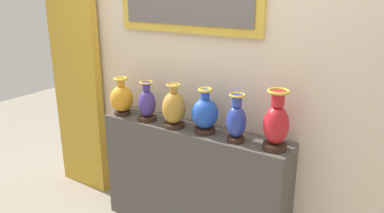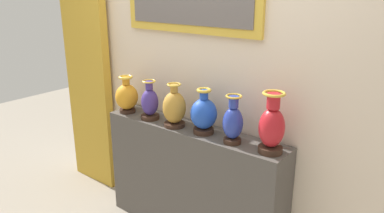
{
  "view_description": "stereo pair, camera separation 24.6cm",
  "coord_description": "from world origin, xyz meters",
  "px_view_note": "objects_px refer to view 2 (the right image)",
  "views": [
    {
      "loc": [
        1.41,
        -2.18,
        1.91
      ],
      "look_at": [
        0.0,
        0.0,
        1.06
      ],
      "focal_mm": 35.18,
      "sensor_mm": 36.0,
      "label": 1
    },
    {
      "loc": [
        1.61,
        -2.04,
        1.91
      ],
      "look_at": [
        0.0,
        0.0,
        1.06
      ],
      "focal_mm": 35.18,
      "sensor_mm": 36.0,
      "label": 2
    }
  ],
  "objects_px": {
    "vase_amber": "(127,97)",
    "vase_indigo": "(150,103)",
    "vase_ochre": "(174,108)",
    "vase_sapphire": "(204,114)",
    "vase_crimson": "(272,127)",
    "vase_cobalt": "(233,123)"
  },
  "relations": [
    {
      "from": "vase_crimson",
      "to": "vase_cobalt",
      "type": "bearing_deg",
      "value": -175.65
    },
    {
      "from": "vase_ochre",
      "to": "vase_crimson",
      "type": "bearing_deg",
      "value": 1.73
    },
    {
      "from": "vase_indigo",
      "to": "vase_cobalt",
      "type": "xyz_separation_m",
      "value": [
        0.76,
        -0.0,
        0.01
      ]
    },
    {
      "from": "vase_sapphire",
      "to": "vase_amber",
      "type": "bearing_deg",
      "value": -178.35
    },
    {
      "from": "vase_ochre",
      "to": "vase_sapphire",
      "type": "xyz_separation_m",
      "value": [
        0.25,
        0.03,
        0.0
      ]
    },
    {
      "from": "vase_ochre",
      "to": "vase_sapphire",
      "type": "relative_size",
      "value": 1.0
    },
    {
      "from": "vase_indigo",
      "to": "vase_crimson",
      "type": "xyz_separation_m",
      "value": [
        1.03,
        0.02,
        0.04
      ]
    },
    {
      "from": "vase_indigo",
      "to": "vase_ochre",
      "type": "distance_m",
      "value": 0.26
    },
    {
      "from": "vase_amber",
      "to": "vase_crimson",
      "type": "distance_m",
      "value": 1.3
    },
    {
      "from": "vase_ochre",
      "to": "vase_sapphire",
      "type": "bearing_deg",
      "value": 5.75
    },
    {
      "from": "vase_indigo",
      "to": "vase_ochre",
      "type": "relative_size",
      "value": 0.95
    },
    {
      "from": "vase_ochre",
      "to": "vase_sapphire",
      "type": "distance_m",
      "value": 0.25
    },
    {
      "from": "vase_amber",
      "to": "vase_indigo",
      "type": "relative_size",
      "value": 0.99
    },
    {
      "from": "vase_amber",
      "to": "vase_ochre",
      "type": "distance_m",
      "value": 0.52
    },
    {
      "from": "vase_indigo",
      "to": "vase_ochre",
      "type": "bearing_deg",
      "value": -0.72
    },
    {
      "from": "vase_indigo",
      "to": "vase_cobalt",
      "type": "bearing_deg",
      "value": -0.01
    },
    {
      "from": "vase_amber",
      "to": "vase_crimson",
      "type": "relative_size",
      "value": 0.78
    },
    {
      "from": "vase_amber",
      "to": "vase_crimson",
      "type": "bearing_deg",
      "value": 0.9
    },
    {
      "from": "vase_indigo",
      "to": "vase_crimson",
      "type": "distance_m",
      "value": 1.03
    },
    {
      "from": "vase_ochre",
      "to": "vase_cobalt",
      "type": "distance_m",
      "value": 0.51
    },
    {
      "from": "vase_indigo",
      "to": "vase_sapphire",
      "type": "relative_size",
      "value": 0.95
    },
    {
      "from": "vase_cobalt",
      "to": "vase_amber",
      "type": "bearing_deg",
      "value": 179.99
    }
  ]
}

